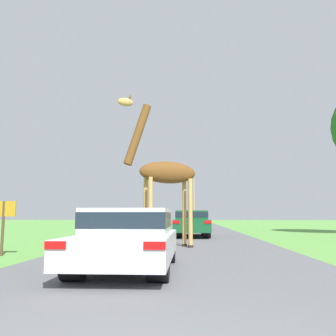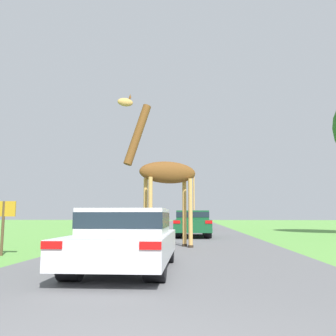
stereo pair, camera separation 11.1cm
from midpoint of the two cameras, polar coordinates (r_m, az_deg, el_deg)
The scene contains 7 objects.
road at distance 31.87m, azimuth 3.14°, elevation -9.59°, with size 7.42×120.00×0.00m.
giraffe_near_road at distance 12.84m, azimuth -0.55°, elevation -0.66°, with size 2.90×1.69×5.44m.
car_lead_maroon at distance 7.72m, azimuth -6.28°, elevation -10.92°, with size 1.87×4.29×1.28m.
car_queue_right at distance 19.34m, azimuth 4.15°, elevation -8.71°, with size 1.86×4.45×1.38m.
car_queue_left at distance 28.73m, azimuth 4.12°, elevation -8.38°, with size 1.96×4.80×1.31m.
car_far_ahead at distance 24.05m, azimuth -3.82°, elevation -8.48°, with size 1.79×4.61×1.41m.
sign_post at distance 11.36m, azimuth -24.65°, elevation -7.22°, with size 0.70×0.08×1.55m.
Camera 2 is at (0.52, -1.84, 1.15)m, focal length 38.00 mm.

